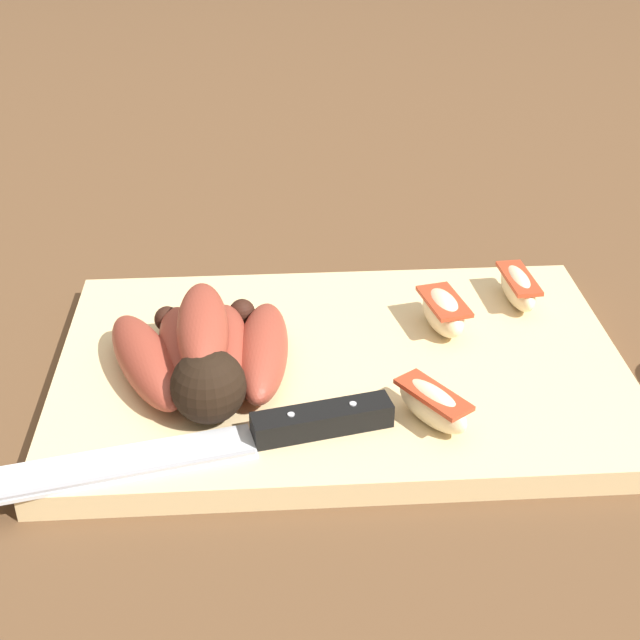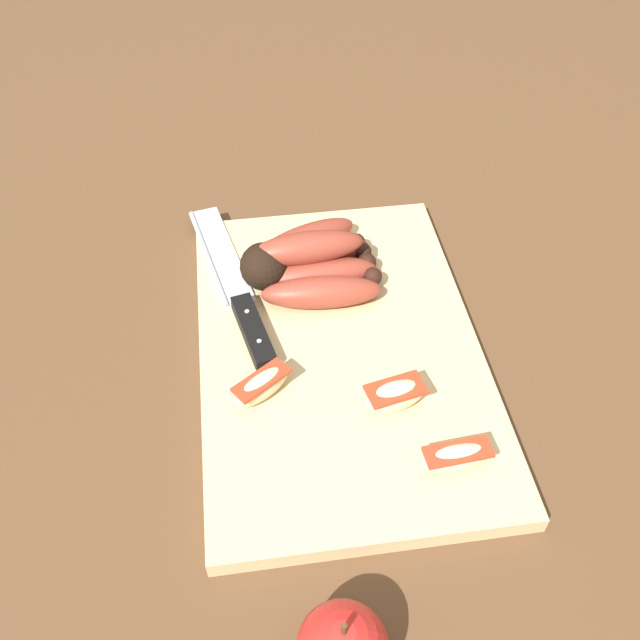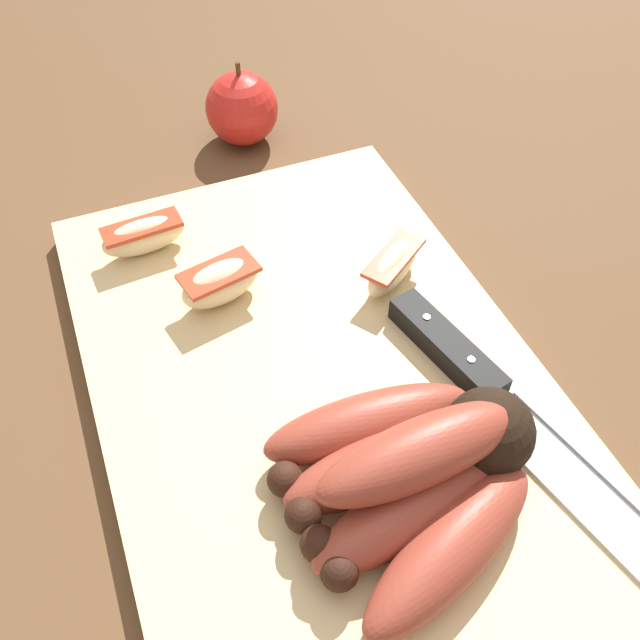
{
  "view_description": "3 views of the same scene",
  "coord_description": "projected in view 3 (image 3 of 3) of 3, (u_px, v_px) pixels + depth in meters",
  "views": [
    {
      "loc": [
        0.04,
        0.57,
        0.41
      ],
      "look_at": [
        0.01,
        -0.01,
        0.06
      ],
      "focal_mm": 49.96,
      "sensor_mm": 36.0,
      "label": 1
    },
    {
      "loc": [
        -0.49,
        0.08,
        0.57
      ],
      "look_at": [
        -0.01,
        0.01,
        0.06
      ],
      "focal_mm": 38.96,
      "sensor_mm": 36.0,
      "label": 2
    },
    {
      "loc": [
        0.25,
        -0.11,
        0.4
      ],
      "look_at": [
        -0.03,
        -0.0,
        0.05
      ],
      "focal_mm": 38.73,
      "sensor_mm": 36.0,
      "label": 3
    }
  ],
  "objects": [
    {
      "name": "chefs_knife",
      "position": [
        496.0,
        397.0,
        0.45
      ],
      "size": [
        0.28,
        0.09,
        0.02
      ],
      "color": "silver",
      "rests_on": "cutting_board"
    },
    {
      "name": "banana_bunch",
      "position": [
        417.0,
        472.0,
        0.39
      ],
      "size": [
        0.16,
        0.16,
        0.06
      ],
      "color": "black",
      "rests_on": "cutting_board"
    },
    {
      "name": "cutting_board",
      "position": [
        316.0,
        379.0,
        0.48
      ],
      "size": [
        0.45,
        0.29,
        0.02
      ],
      "primitive_type": "cube",
      "color": "#DBBC84",
      "rests_on": "ground_plane"
    },
    {
      "name": "ground_plane",
      "position": [
        335.0,
        395.0,
        0.48
      ],
      "size": [
        6.0,
        6.0,
        0.0
      ],
      "primitive_type": "plane",
      "color": "brown"
    },
    {
      "name": "apple_wedge_far",
      "position": [
        144.0,
        235.0,
        0.54
      ],
      "size": [
        0.03,
        0.07,
        0.03
      ],
      "color": "beige",
      "rests_on": "cutting_board"
    },
    {
      "name": "apple_wedge_near",
      "position": [
        393.0,
        266.0,
        0.51
      ],
      "size": [
        0.05,
        0.07,
        0.03
      ],
      "color": "beige",
      "rests_on": "cutting_board"
    },
    {
      "name": "apple_wedge_middle",
      "position": [
        220.0,
        282.0,
        0.5
      ],
      "size": [
        0.04,
        0.07,
        0.03
      ],
      "color": "beige",
      "rests_on": "cutting_board"
    },
    {
      "name": "whole_apple",
      "position": [
        242.0,
        108.0,
        0.66
      ],
      "size": [
        0.07,
        0.07,
        0.08
      ],
      "color": "red",
      "rests_on": "ground_plane"
    }
  ]
}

